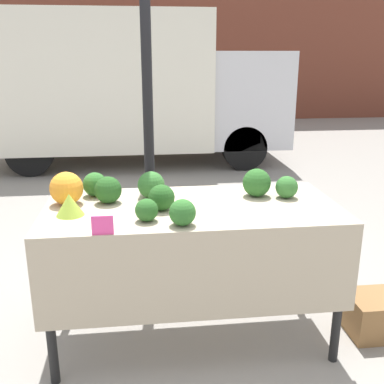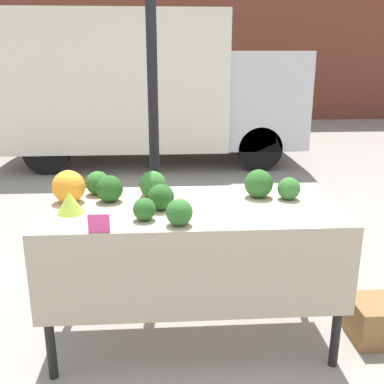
{
  "view_description": "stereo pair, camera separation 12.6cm",
  "coord_description": "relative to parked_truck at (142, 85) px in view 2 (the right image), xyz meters",
  "views": [
    {
      "loc": [
        -0.28,
        -2.38,
        1.66
      ],
      "look_at": [
        0.0,
        0.0,
        0.93
      ],
      "focal_mm": 42.0,
      "sensor_mm": 36.0,
      "label": 1
    },
    {
      "loc": [
        -0.16,
        -2.39,
        1.66
      ],
      "look_at": [
        0.0,
        0.0,
        0.93
      ],
      "focal_mm": 42.0,
      "sensor_mm": 36.0,
      "label": 2
    }
  ],
  "objects": [
    {
      "name": "broccoli_head_0",
      "position": [
        -0.01,
        -4.76,
        -0.28
      ],
      "size": [
        0.16,
        0.16,
        0.16
      ],
      "color": "#23511E",
      "rests_on": "market_table"
    },
    {
      "name": "broccoli_head_7",
      "position": [
        0.38,
        -5.17,
        -0.29
      ],
      "size": [
        0.13,
        0.13,
        0.13
      ],
      "color": "#2D6628",
      "rests_on": "market_table"
    },
    {
      "name": "price_sign",
      "position": [
        -0.01,
        -5.25,
        -0.31
      ],
      "size": [
        0.1,
        0.01,
        0.09
      ],
      "color": "#EF4793",
      "rests_on": "market_table"
    },
    {
      "name": "parked_truck",
      "position": [
        0.0,
        0.0,
        0.0
      ],
      "size": [
        4.6,
        1.9,
        2.27
      ],
      "color": "silver",
      "rests_on": "ground_plane"
    },
    {
      "name": "market_table",
      "position": [
        0.46,
        -4.93,
        -0.48
      ],
      "size": [
        1.65,
        0.78,
        0.85
      ],
      "color": "tan",
      "rests_on": "ground_plane"
    },
    {
      "name": "orange_cauliflower",
      "position": [
        -0.24,
        -4.76,
        -0.27
      ],
      "size": [
        0.19,
        0.19,
        0.19
      ],
      "color": "orange",
      "rests_on": "market_table"
    },
    {
      "name": "romanesco_head",
      "position": [
        -0.2,
        -4.95,
        -0.3
      ],
      "size": [
        0.15,
        0.15,
        0.12
      ],
      "color": "#93B238",
      "rests_on": "market_table"
    },
    {
      "name": "building_facade",
      "position": [
        0.46,
        4.88,
        1.55
      ],
      "size": [
        16.0,
        0.6,
        5.52
      ],
      "color": "brown",
      "rests_on": "ground_plane"
    },
    {
      "name": "broccoli_head_4",
      "position": [
        -0.09,
        -4.62,
        -0.29
      ],
      "size": [
        0.14,
        0.14,
        0.14
      ],
      "color": "#2D6628",
      "rests_on": "market_table"
    },
    {
      "name": "broccoli_head_5",
      "position": [
        0.87,
        -4.74,
        -0.28
      ],
      "size": [
        0.17,
        0.17,
        0.17
      ],
      "color": "#285B23",
      "rests_on": "market_table"
    },
    {
      "name": "broccoli_head_2",
      "position": [
        0.24,
        -4.7,
        -0.28
      ],
      "size": [
        0.16,
        0.16,
        0.16
      ],
      "color": "#336B2D",
      "rests_on": "market_table"
    },
    {
      "name": "tent_pole",
      "position": [
        0.24,
        -4.19,
        0.1
      ],
      "size": [
        0.07,
        0.07,
        2.61
      ],
      "color": "black",
      "rests_on": "ground_plane"
    },
    {
      "name": "broccoli_head_6",
      "position": [
        0.2,
        -5.09,
        -0.3
      ],
      "size": [
        0.12,
        0.12,
        0.12
      ],
      "color": "#285B23",
      "rests_on": "market_table"
    },
    {
      "name": "broccoli_head_3",
      "position": [
        1.04,
        -4.79,
        -0.29
      ],
      "size": [
        0.13,
        0.13,
        0.13
      ],
      "color": "#336B2D",
      "rests_on": "market_table"
    },
    {
      "name": "ground_plane",
      "position": [
        0.46,
        -4.87,
        -1.21
      ],
      "size": [
        40.0,
        40.0,
        0.0
      ],
      "primitive_type": "plane",
      "color": "gray"
    },
    {
      "name": "broccoli_head_1",
      "position": [
        0.29,
        -4.93,
        -0.29
      ],
      "size": [
        0.14,
        0.14,
        0.14
      ],
      "color": "#23511E",
      "rests_on": "market_table"
    }
  ]
}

